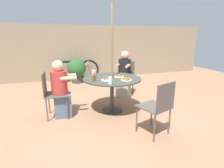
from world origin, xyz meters
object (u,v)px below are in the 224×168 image
diner_east (124,76)px  diner_south (61,91)px  patio_table (112,83)px  patio_chair_south (52,92)px  coffee_cup (94,73)px  pancake_plate_c (107,80)px  potted_shrub (77,69)px  patio_chair_east (126,76)px  drinking_glass_a (110,81)px  syrup_bottle (94,78)px  bicycle (78,70)px  pancake_plate_a (126,79)px  patio_chair_north (158,105)px  pancake_plate_b (119,76)px

diner_east → diner_south: (-1.62, -0.76, -0.03)m
patio_table → patio_chair_south: 1.20m
coffee_cup → patio_chair_south: bearing=-160.8°
pancake_plate_c → potted_shrub: 2.84m
patio_chair_south → potted_shrub: 2.69m
patio_table → patio_chair_east: (0.70, 0.97, -0.10)m
diner_east → drinking_glass_a: size_ratio=8.98×
syrup_bottle → bicycle: syrup_bottle is taller
pancake_plate_a → coffee_cup: bearing=127.3°
diner_south → syrup_bottle: size_ratio=7.45×
patio_chair_east → bicycle: patio_chair_east is taller
patio_chair_south → potted_shrub: patio_chair_south is taller
diner_south → coffee_cup: 0.84m
coffee_cup → patio_chair_north: bearing=-65.4°
pancake_plate_a → syrup_bottle: (-0.61, 0.15, 0.04)m
pancake_plate_b → potted_shrub: bearing=102.8°
patio_chair_north → coffee_cup: 1.70m
diner_east → patio_chair_south: 1.94m
patio_chair_east → diner_east: 0.17m
patio_chair_north → pancake_plate_c: 1.15m
diner_east → coffee_cup: bearing=61.6°
patio_table → drinking_glass_a: drinking_glass_a is taller
coffee_cup → potted_shrub: 2.29m
patio_chair_south → drinking_glass_a: size_ratio=6.75×
patio_chair_east → drinking_glass_a: bearing=94.1°
diner_east → patio_chair_south: diner_east is taller
patio_chair_north → pancake_plate_a: patio_chair_north is taller
patio_table → syrup_bottle: (-0.40, -0.12, 0.17)m
coffee_cup → patio_table: bearing=-53.5°
potted_shrub → patio_table: bearing=-81.0°
pancake_plate_b → pancake_plate_c: bearing=-147.0°
diner_east → pancake_plate_c: (-0.76, -0.98, 0.19)m
patio_chair_south → drinking_glass_a: 1.18m
patio_chair_north → drinking_glass_a: bearing=110.8°
syrup_bottle → potted_shrub: syrup_bottle is taller
coffee_cup → drinking_glass_a: size_ratio=0.78×
pancake_plate_c → syrup_bottle: 0.25m
pancake_plate_a → coffee_cup: coffee_cup is taller
diner_east → pancake_plate_a: bearing=106.3°
pancake_plate_b → coffee_cup: coffee_cup is taller
potted_shrub → patio_chair_east: bearing=-56.4°
pancake_plate_c → drinking_glass_a: bearing=-93.4°
patio_table → bicycle: 2.95m
diner_east → bicycle: diner_east is taller
pancake_plate_a → pancake_plate_c: bearing=163.3°
patio_table → patio_chair_east: 1.20m
patio_table → patio_chair_east: patio_chair_east is taller
patio_table → pancake_plate_b: pancake_plate_b is taller
pancake_plate_b → pancake_plate_c: (-0.33, -0.21, -0.00)m
diner_east → coffee_cup: 1.02m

